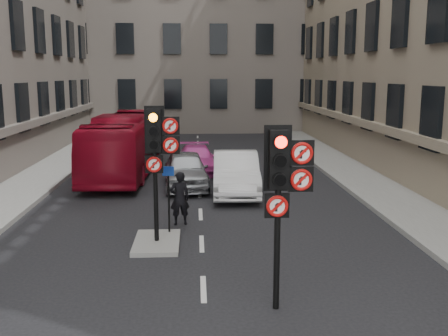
{
  "coord_description": "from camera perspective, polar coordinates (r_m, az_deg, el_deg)",
  "views": [
    {
      "loc": [
        -0.13,
        -8.5,
        4.52
      ],
      "look_at": [
        0.44,
        2.07,
        2.6
      ],
      "focal_mm": 42.0,
      "sensor_mm": 36.0,
      "label": 1
    }
  ],
  "objects": [
    {
      "name": "car_pink",
      "position": [
        24.23,
        -3.02,
        0.95
      ],
      "size": [
        1.89,
        4.22,
        1.2
      ],
      "primitive_type": "imported",
      "rotation": [
        0.0,
        0.0,
        0.05
      ],
      "color": "#D33EA0",
      "rests_on": "ground"
    },
    {
      "name": "pavement_left",
      "position": [
        22.13,
        -21.67,
        -2.03
      ],
      "size": [
        3.0,
        50.0,
        0.16
      ],
      "primitive_type": "cube",
      "color": "gray",
      "rests_on": "ground"
    },
    {
      "name": "pavement_right",
      "position": [
        22.22,
        16.24,
        -1.67
      ],
      "size": [
        3.0,
        50.0,
        0.16
      ],
      "primitive_type": "cube",
      "color": "gray",
      "rests_on": "ground"
    },
    {
      "name": "info_sign",
      "position": [
        14.61,
        -6.05,
        -2.39
      ],
      "size": [
        0.32,
        0.1,
        1.88
      ],
      "rotation": [
        0.0,
        0.0,
        -0.04
      ],
      "color": "black",
      "rests_on": "centre_island"
    },
    {
      "name": "car_silver",
      "position": [
        20.98,
        -4.18,
        -0.19
      ],
      "size": [
        1.99,
        4.33,
        1.44
      ],
      "primitive_type": "imported",
      "rotation": [
        0.0,
        0.0,
        0.07
      ],
      "color": "#989B9F",
      "rests_on": "ground"
    },
    {
      "name": "building_far",
      "position": [
        46.82,
        -3.06,
        16.98
      ],
      "size": [
        30.0,
        14.0,
        20.0
      ],
      "primitive_type": "cube",
      "color": "slate",
      "rests_on": "ground"
    },
    {
      "name": "ground",
      "position": [
        9.63,
        -2.06,
        -17.73
      ],
      "size": [
        120.0,
        120.0,
        0.0
      ],
      "primitive_type": "plane",
      "color": "black",
      "rests_on": "ground"
    },
    {
      "name": "signal_far",
      "position": [
        13.65,
        -7.21,
        2.54
      ],
      "size": [
        0.91,
        0.4,
        3.58
      ],
      "color": "black",
      "rests_on": "centre_island"
    },
    {
      "name": "motorcyclist",
      "position": [
        15.81,
        -4.85,
        -3.3
      ],
      "size": [
        0.66,
        0.5,
        1.64
      ],
      "primitive_type": "imported",
      "rotation": [
        0.0,
        0.0,
        3.34
      ],
      "color": "black",
      "rests_on": "ground"
    },
    {
      "name": "signal_near",
      "position": [
        9.82,
        6.43,
        -1.17
      ],
      "size": [
        0.91,
        0.4,
        3.58
      ],
      "color": "black",
      "rests_on": "ground"
    },
    {
      "name": "bus_red",
      "position": [
        24.05,
        -10.73,
        2.56
      ],
      "size": [
        2.58,
        9.88,
        2.73
      ],
      "primitive_type": "imported",
      "rotation": [
        0.0,
        0.0,
        -0.03
      ],
      "color": "maroon",
      "rests_on": "ground"
    },
    {
      "name": "car_white",
      "position": [
        19.87,
        1.29,
        -0.56
      ],
      "size": [
        1.86,
        4.84,
        1.57
      ],
      "primitive_type": "imported",
      "rotation": [
        0.0,
        0.0,
        -0.04
      ],
      "color": "silver",
      "rests_on": "ground"
    },
    {
      "name": "centre_island",
      "position": [
        14.26,
        -7.32,
        -8.04
      ],
      "size": [
        1.2,
        2.0,
        0.12
      ],
      "primitive_type": "cube",
      "color": "gray",
      "rests_on": "ground"
    },
    {
      "name": "motorcycle",
      "position": [
        19.33,
        2.33,
        -1.91
      ],
      "size": [
        0.58,
        1.51,
        0.89
      ],
      "primitive_type": "imported",
      "rotation": [
        0.0,
        0.0,
        -0.11
      ],
      "color": "black",
      "rests_on": "ground"
    }
  ]
}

